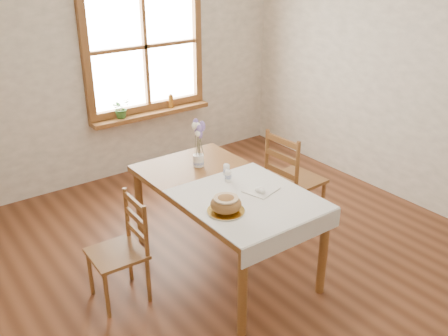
# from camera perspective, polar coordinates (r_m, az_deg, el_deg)

# --- Properties ---
(ground) EXTENTS (5.00, 5.00, 0.00)m
(ground) POSITION_cam_1_polar(r_m,az_deg,el_deg) (4.15, 2.52, -12.79)
(ground) COLOR brown
(ground) RESTS_ON ground
(room_walls) EXTENTS (4.60, 5.10, 2.65)m
(room_walls) POSITION_cam_1_polar(r_m,az_deg,el_deg) (3.40, 3.05, 10.74)
(room_walls) COLOR white
(room_walls) RESTS_ON ground
(window) EXTENTS (1.46, 0.08, 1.46)m
(window) POSITION_cam_1_polar(r_m,az_deg,el_deg) (5.75, -9.08, 13.55)
(window) COLOR brown
(window) RESTS_ON ground
(window_sill) EXTENTS (1.46, 0.20, 0.05)m
(window_sill) POSITION_cam_1_polar(r_m,az_deg,el_deg) (5.88, -8.28, 6.18)
(window_sill) COLOR brown
(window_sill) RESTS_ON ground
(dining_table) EXTENTS (0.90, 1.60, 0.75)m
(dining_table) POSITION_cam_1_polar(r_m,az_deg,el_deg) (3.99, 0.00, -3.07)
(dining_table) COLOR brown
(dining_table) RESTS_ON ground
(table_linen) EXTENTS (0.91, 0.99, 0.01)m
(table_linen) POSITION_cam_1_polar(r_m,az_deg,el_deg) (3.74, 2.77, -3.58)
(table_linen) COLOR silver
(table_linen) RESTS_ON dining_table
(chair_left) EXTENTS (0.42, 0.40, 0.83)m
(chair_left) POSITION_cam_1_polar(r_m,az_deg,el_deg) (3.83, -12.19, -9.38)
(chair_left) COLOR brown
(chair_left) RESTS_ON ground
(chair_right) EXTENTS (0.49, 0.47, 0.96)m
(chair_right) POSITION_cam_1_polar(r_m,az_deg,el_deg) (4.74, 8.18, -1.16)
(chair_right) COLOR brown
(chair_right) RESTS_ON ground
(bread_plate) EXTENTS (0.31, 0.31, 0.01)m
(bread_plate) POSITION_cam_1_polar(r_m,az_deg,el_deg) (3.55, 0.22, -4.96)
(bread_plate) COLOR silver
(bread_plate) RESTS_ON table_linen
(bread_loaf) EXTENTS (0.22, 0.22, 0.12)m
(bread_loaf) POSITION_cam_1_polar(r_m,az_deg,el_deg) (3.52, 0.22, -3.99)
(bread_loaf) COLOR olive
(bread_loaf) RESTS_ON bread_plate
(egg_napkin) EXTENTS (0.29, 0.26, 0.01)m
(egg_napkin) POSITION_cam_1_polar(r_m,az_deg,el_deg) (3.86, 4.27, -2.49)
(egg_napkin) COLOR silver
(egg_napkin) RESTS_ON table_linen
(eggs) EXTENTS (0.22, 0.21, 0.04)m
(eggs) POSITION_cam_1_polar(r_m,az_deg,el_deg) (3.85, 4.28, -2.15)
(eggs) COLOR white
(eggs) RESTS_ON egg_napkin
(salt_shaker) EXTENTS (0.06, 0.06, 0.10)m
(salt_shaker) POSITION_cam_1_polar(r_m,az_deg,el_deg) (3.98, 0.47, -0.85)
(salt_shaker) COLOR silver
(salt_shaker) RESTS_ON table_linen
(pepper_shaker) EXTENTS (0.07, 0.07, 0.10)m
(pepper_shaker) POSITION_cam_1_polar(r_m,az_deg,el_deg) (4.08, 0.27, -0.14)
(pepper_shaker) COLOR silver
(pepper_shaker) RESTS_ON table_linen
(flower_vase) EXTENTS (0.10, 0.10, 0.10)m
(flower_vase) POSITION_cam_1_polar(r_m,az_deg,el_deg) (4.26, -2.93, 0.76)
(flower_vase) COLOR silver
(flower_vase) RESTS_ON dining_table
(lavender_bouquet) EXTENTS (0.16, 0.16, 0.30)m
(lavender_bouquet) POSITION_cam_1_polar(r_m,az_deg,el_deg) (4.18, -2.99, 3.31)
(lavender_bouquet) COLOR #7960AA
(lavender_bouquet) RESTS_ON flower_vase
(potted_plant) EXTENTS (0.25, 0.27, 0.17)m
(potted_plant) POSITION_cam_1_polar(r_m,az_deg,el_deg) (5.69, -11.68, 6.48)
(potted_plant) COLOR #36692A
(potted_plant) RESTS_ON window_sill
(amber_bottle) EXTENTS (0.06, 0.06, 0.16)m
(amber_bottle) POSITION_cam_1_polar(r_m,az_deg,el_deg) (5.97, -6.09, 7.66)
(amber_bottle) COLOR #A9671F
(amber_bottle) RESTS_ON window_sill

